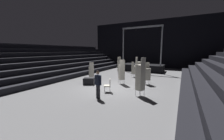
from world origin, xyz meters
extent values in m
cube|color=slate|center=(0.00, 0.00, -0.05)|extent=(22.00, 30.00, 0.10)
cube|color=black|center=(0.00, 15.00, 4.00)|extent=(22.00, 0.30, 8.00)
cube|color=black|center=(-5.38, 1.00, 0.23)|extent=(0.75, 24.00, 0.45)
cube|color=black|center=(-6.12, 1.00, 0.68)|extent=(0.75, 24.00, 0.45)
cube|color=black|center=(-6.88, 1.00, 1.12)|extent=(0.75, 24.00, 0.45)
cube|color=black|center=(-7.62, 1.00, 1.57)|extent=(0.75, 24.00, 0.45)
cube|color=black|center=(-8.38, 1.00, 2.02)|extent=(0.75, 24.00, 0.45)
cube|color=black|center=(-9.12, 1.00, 2.48)|extent=(0.75, 24.00, 0.45)
cube|color=black|center=(-9.88, 1.00, 2.93)|extent=(0.75, 24.00, 0.45)
cube|color=black|center=(-10.62, 1.00, 3.38)|extent=(0.75, 24.00, 0.45)
cube|color=black|center=(5.38, 1.00, 0.23)|extent=(0.75, 24.00, 0.45)
cube|color=black|center=(6.12, 1.00, 0.68)|extent=(0.75, 24.00, 0.45)
cube|color=black|center=(6.88, 1.00, 1.12)|extent=(0.75, 24.00, 0.45)
cube|color=black|center=(0.00, 10.05, 0.47)|extent=(5.65, 2.78, 0.94)
cylinder|color=#9EA0A8|center=(-2.57, 8.90, 3.43)|extent=(0.16, 0.16, 4.97)
cylinder|color=#9EA0A8|center=(2.57, 8.90, 3.43)|extent=(0.16, 0.16, 4.97)
cube|color=#9EA0A8|center=(0.00, 8.90, 5.91)|extent=(5.35, 0.20, 0.20)
cylinder|color=black|center=(-2.32, 8.90, 5.69)|extent=(0.18, 0.18, 0.22)
cylinder|color=black|center=(-0.77, 8.90, 5.69)|extent=(0.18, 0.18, 0.22)
cylinder|color=black|center=(0.77, 8.90, 5.69)|extent=(0.18, 0.18, 0.22)
cylinder|color=black|center=(2.32, 8.90, 5.69)|extent=(0.18, 0.18, 0.22)
cylinder|color=black|center=(0.73, -2.26, 0.42)|extent=(0.15, 0.15, 0.84)
cylinder|color=black|center=(0.57, -2.19, 0.42)|extent=(0.15, 0.15, 0.84)
cube|color=silver|center=(0.63, -2.28, 1.14)|extent=(0.20, 0.16, 0.60)
cube|color=black|center=(0.65, -2.23, 1.14)|extent=(0.46, 0.37, 0.60)
cube|color=black|center=(0.61, -2.33, 1.21)|extent=(0.06, 0.03, 0.38)
cylinder|color=black|center=(0.87, -2.32, 1.15)|extent=(0.13, 0.13, 0.55)
cylinder|color=black|center=(0.44, -2.13, 1.15)|extent=(0.13, 0.13, 0.55)
sphere|color=#DBAD89|center=(0.65, -2.23, 1.58)|extent=(0.20, 0.20, 0.20)
sphere|color=black|center=(0.65, -2.23, 1.63)|extent=(0.16, 0.16, 0.16)
cylinder|color=#B2B5BA|center=(2.51, -0.72, 0.20)|extent=(0.02, 0.02, 0.40)
cylinder|color=#B2B5BA|center=(2.66, -0.37, 0.20)|extent=(0.02, 0.02, 0.40)
cylinder|color=#B2B5BA|center=(2.86, -0.88, 0.20)|extent=(0.02, 0.02, 0.40)
cylinder|color=#B2B5BA|center=(3.01, -0.53, 0.20)|extent=(0.02, 0.02, 0.40)
cube|color=#B7B2A3|center=(2.76, -0.63, 0.44)|extent=(0.58, 0.58, 0.08)
cube|color=#B7B2A3|center=(2.76, -0.63, 0.53)|extent=(0.58, 0.58, 0.08)
cube|color=#B7B2A3|center=(2.76, -0.63, 0.61)|extent=(0.58, 0.58, 0.08)
cube|color=#B7B2A3|center=(2.76, -0.63, 0.70)|extent=(0.58, 0.58, 0.08)
cube|color=#B7B2A3|center=(2.76, -0.63, 0.78)|extent=(0.58, 0.58, 0.08)
cube|color=#B7B2A3|center=(2.76, -0.63, 0.87)|extent=(0.58, 0.58, 0.08)
cube|color=#B7B2A3|center=(2.76, -0.63, 0.95)|extent=(0.58, 0.58, 0.08)
cube|color=#B7B2A3|center=(2.76, -0.63, 1.04)|extent=(0.58, 0.58, 0.08)
cube|color=#B7B2A3|center=(2.76, -0.63, 1.12)|extent=(0.58, 0.58, 0.08)
cube|color=#B7B2A3|center=(2.76, -0.63, 1.21)|extent=(0.58, 0.58, 0.08)
cube|color=#B7B2A3|center=(2.76, -0.63, 1.29)|extent=(0.58, 0.58, 0.08)
cube|color=#B7B2A3|center=(2.76, -0.63, 1.38)|extent=(0.58, 0.58, 0.08)
cube|color=#B7B2A3|center=(2.76, -0.63, 1.46)|extent=(0.58, 0.58, 0.08)
cube|color=#B7B2A3|center=(2.76, -0.63, 1.55)|extent=(0.58, 0.58, 0.08)
cube|color=#B7B2A3|center=(2.76, -0.63, 1.63)|extent=(0.58, 0.58, 0.08)
cube|color=#B7B2A3|center=(2.76, -0.63, 1.72)|extent=(0.58, 0.58, 0.08)
cube|color=#B7B2A3|center=(2.76, -0.63, 1.80)|extent=(0.58, 0.58, 0.08)
cube|color=#B7B2A3|center=(2.76, -0.63, 1.89)|extent=(0.58, 0.58, 0.08)
cube|color=#B7B2A3|center=(2.76, -0.63, 1.97)|extent=(0.58, 0.58, 0.08)
cube|color=#B7B2A3|center=(2.94, -0.70, 2.25)|extent=(0.21, 0.39, 0.46)
cylinder|color=#B2B5BA|center=(-2.91, 1.49, 0.20)|extent=(0.02, 0.02, 0.40)
cylinder|color=#B2B5BA|center=(-2.65, 1.76, 0.20)|extent=(0.02, 0.02, 0.40)
cylinder|color=#B2B5BA|center=(-2.64, 1.22, 0.20)|extent=(0.02, 0.02, 0.40)
cylinder|color=#B2B5BA|center=(-2.38, 1.49, 0.20)|extent=(0.02, 0.02, 0.40)
cube|color=#B7B2A3|center=(-2.65, 1.49, 0.44)|extent=(0.62, 0.62, 0.08)
cube|color=#B7B2A3|center=(-2.65, 1.49, 0.53)|extent=(0.62, 0.62, 0.08)
cube|color=#B7B2A3|center=(-2.65, 1.49, 0.61)|extent=(0.62, 0.62, 0.08)
cube|color=#B7B2A3|center=(-2.65, 1.49, 0.70)|extent=(0.62, 0.62, 0.08)
cube|color=#B7B2A3|center=(-2.65, 1.49, 0.78)|extent=(0.62, 0.62, 0.08)
cube|color=#B7B2A3|center=(-2.65, 1.49, 0.87)|extent=(0.62, 0.62, 0.08)
cube|color=#B7B2A3|center=(-2.65, 1.49, 0.95)|extent=(0.62, 0.62, 0.08)
cube|color=#B7B2A3|center=(-2.65, 1.49, 1.04)|extent=(0.62, 0.62, 0.08)
cube|color=#B7B2A3|center=(-2.65, 1.49, 1.12)|extent=(0.62, 0.62, 0.08)
cube|color=#B7B2A3|center=(-2.65, 1.49, 1.21)|extent=(0.62, 0.62, 0.08)
cube|color=#B7B2A3|center=(-2.65, 1.49, 1.29)|extent=(0.62, 0.62, 0.08)
cube|color=#B7B2A3|center=(-2.51, 1.35, 1.56)|extent=(0.32, 0.32, 0.46)
cylinder|color=#B2B5BA|center=(1.35, 3.89, 0.20)|extent=(0.02, 0.02, 0.40)
cylinder|color=#B2B5BA|center=(1.59, 3.59, 0.20)|extent=(0.02, 0.02, 0.40)
cylinder|color=#B2B5BA|center=(1.05, 3.65, 0.20)|extent=(0.02, 0.02, 0.40)
cylinder|color=#B2B5BA|center=(1.29, 3.36, 0.20)|extent=(0.02, 0.02, 0.40)
cube|color=#B7B2A3|center=(1.32, 3.62, 0.44)|extent=(0.62, 0.62, 0.08)
cube|color=#B7B2A3|center=(1.32, 3.62, 0.53)|extent=(0.62, 0.62, 0.08)
cube|color=#B7B2A3|center=(1.32, 3.62, 0.61)|extent=(0.62, 0.62, 0.08)
cube|color=#B7B2A3|center=(1.32, 3.62, 0.70)|extent=(0.62, 0.62, 0.08)
cube|color=#B7B2A3|center=(1.32, 3.62, 0.78)|extent=(0.62, 0.62, 0.08)
cube|color=#B7B2A3|center=(1.32, 3.62, 0.87)|extent=(0.62, 0.62, 0.08)
cube|color=#B7B2A3|center=(1.32, 3.62, 0.95)|extent=(0.62, 0.62, 0.08)
cube|color=#B7B2A3|center=(1.32, 3.62, 1.04)|extent=(0.62, 0.62, 0.08)
cube|color=#B7B2A3|center=(1.32, 3.62, 1.12)|extent=(0.62, 0.62, 0.08)
cube|color=#B7B2A3|center=(1.32, 3.62, 1.21)|extent=(0.62, 0.62, 0.08)
cube|color=#B7B2A3|center=(1.32, 3.62, 1.29)|extent=(0.62, 0.62, 0.08)
cube|color=#B7B2A3|center=(1.32, 3.62, 1.38)|extent=(0.62, 0.62, 0.08)
cube|color=#B7B2A3|center=(1.32, 3.62, 1.46)|extent=(0.62, 0.62, 0.08)
cube|color=#B7B2A3|center=(1.32, 3.62, 1.55)|extent=(0.62, 0.62, 0.08)
cube|color=#B7B2A3|center=(1.32, 3.62, 1.63)|extent=(0.62, 0.62, 0.08)
cube|color=#B7B2A3|center=(1.32, 3.62, 1.72)|extent=(0.62, 0.62, 0.08)
cube|color=#B7B2A3|center=(1.32, 3.62, 1.80)|extent=(0.62, 0.62, 0.08)
cube|color=#B7B2A3|center=(1.17, 3.50, 2.08)|extent=(0.29, 0.35, 0.46)
cylinder|color=#B2B5BA|center=(0.17, 1.69, 0.20)|extent=(0.02, 0.02, 0.40)
cylinder|color=#B2B5BA|center=(0.44, 1.95, 0.20)|extent=(0.02, 0.02, 0.40)
cylinder|color=#B2B5BA|center=(0.44, 1.41, 0.20)|extent=(0.02, 0.02, 0.40)
cylinder|color=#B2B5BA|center=(0.71, 1.68, 0.20)|extent=(0.02, 0.02, 0.40)
cube|color=#B7B2A3|center=(0.44, 1.68, 0.44)|extent=(0.62, 0.62, 0.08)
cube|color=#B7B2A3|center=(0.44, 1.68, 0.53)|extent=(0.62, 0.62, 0.08)
cube|color=#B7B2A3|center=(0.44, 1.68, 0.61)|extent=(0.62, 0.62, 0.08)
cube|color=#B7B2A3|center=(0.44, 1.68, 0.70)|extent=(0.62, 0.62, 0.08)
cube|color=#B7B2A3|center=(0.44, 1.68, 0.78)|extent=(0.62, 0.62, 0.08)
cube|color=#B7B2A3|center=(0.44, 1.68, 0.87)|extent=(0.62, 0.62, 0.08)
cube|color=#B7B2A3|center=(0.44, 1.68, 0.95)|extent=(0.62, 0.62, 0.08)
cube|color=#B7B2A3|center=(0.44, 1.68, 1.04)|extent=(0.62, 0.62, 0.08)
cube|color=#B7B2A3|center=(0.44, 1.68, 1.12)|extent=(0.62, 0.62, 0.08)
cube|color=#B7B2A3|center=(0.44, 1.68, 1.21)|extent=(0.62, 0.62, 0.08)
cube|color=#B7B2A3|center=(0.44, 1.68, 1.29)|extent=(0.62, 0.62, 0.08)
cube|color=#B7B2A3|center=(0.44, 1.68, 1.38)|extent=(0.62, 0.62, 0.08)
cube|color=#B7B2A3|center=(0.44, 1.68, 1.46)|extent=(0.62, 0.62, 0.08)
cube|color=#B7B2A3|center=(0.44, 1.68, 1.55)|extent=(0.62, 0.62, 0.08)
cube|color=#B7B2A3|center=(0.44, 1.68, 1.63)|extent=(0.62, 0.62, 0.08)
cube|color=#B7B2A3|center=(0.58, 1.54, 1.91)|extent=(0.32, 0.32, 0.46)
cylinder|color=#B2B5BA|center=(2.71, 2.47, 0.20)|extent=(0.02, 0.02, 0.40)
cylinder|color=#B2B5BA|center=(2.38, 2.29, 0.20)|extent=(0.02, 0.02, 0.40)
cylinder|color=#B2B5BA|center=(2.53, 2.80, 0.20)|extent=(0.02, 0.02, 0.40)
cylinder|color=#B2B5BA|center=(2.19, 2.62, 0.20)|extent=(0.02, 0.02, 0.40)
cube|color=#B7B2A3|center=(2.45, 2.54, 0.44)|extent=(0.60, 0.60, 0.08)
cube|color=#B7B2A3|center=(2.45, 2.54, 0.53)|extent=(0.60, 0.60, 0.08)
cube|color=#B7B2A3|center=(2.45, 2.54, 0.61)|extent=(0.60, 0.60, 0.08)
cube|color=#B7B2A3|center=(2.45, 2.54, 0.70)|extent=(0.60, 0.60, 0.08)
cube|color=#B7B2A3|center=(2.45, 2.54, 0.78)|extent=(0.60, 0.60, 0.08)
cube|color=#B7B2A3|center=(2.45, 2.54, 0.87)|extent=(0.60, 0.60, 0.08)
cube|color=#B7B2A3|center=(2.45, 2.54, 0.95)|extent=(0.60, 0.60, 0.08)
cube|color=#B7B2A3|center=(2.45, 2.54, 1.04)|extent=(0.60, 0.60, 0.08)
cube|color=#B7B2A3|center=(2.45, 2.54, 1.12)|extent=(0.60, 0.60, 0.08)
cube|color=#B7B2A3|center=(2.45, 2.54, 1.21)|extent=(0.60, 0.60, 0.08)
cube|color=#B7B2A3|center=(2.45, 2.54, 1.29)|extent=(0.60, 0.60, 0.08)
cube|color=#B7B2A3|center=(2.45, 2.54, 1.38)|extent=(0.60, 0.60, 0.08)
cube|color=#B7B2A3|center=(2.36, 2.71, 1.65)|extent=(0.38, 0.24, 0.46)
cylinder|color=#B2B5BA|center=(0.39, 5.32, 0.20)|extent=(0.02, 0.02, 0.40)
cylinder|color=#B2B5BA|center=(0.69, 5.09, 0.20)|extent=(0.02, 0.02, 0.40)
cylinder|color=#B2B5BA|center=(0.16, 5.02, 0.20)|extent=(0.02, 0.02, 0.40)
cylinder|color=#B2B5BA|center=(0.46, 4.79, 0.20)|extent=(0.02, 0.02, 0.40)
cube|color=#B7B2A3|center=(0.43, 5.05, 0.44)|extent=(0.62, 0.62, 0.08)
cube|color=#B7B2A3|center=(0.43, 5.05, 0.53)|extent=(0.62, 0.62, 0.08)
cube|color=#B7B2A3|center=(0.43, 5.05, 0.61)|extent=(0.62, 0.62, 0.08)
cube|color=#B7B2A3|center=(0.43, 5.05, 0.70)|extent=(0.62, 0.62, 0.08)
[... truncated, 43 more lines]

